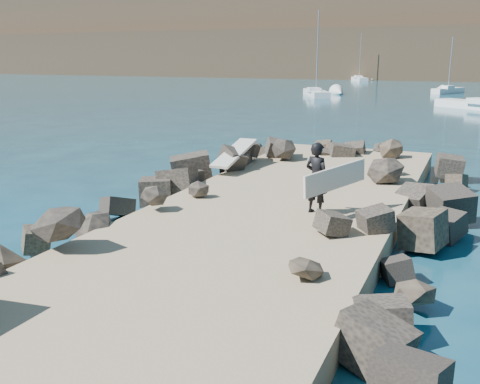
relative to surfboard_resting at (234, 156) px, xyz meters
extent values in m
plane|color=#0F384C|center=(2.88, -5.05, -1.04)|extent=(800.00, 800.00, 0.00)
cube|color=#8C7759|center=(2.88, -7.05, -0.74)|extent=(6.00, 26.00, 0.60)
cube|color=black|center=(-0.02, -6.55, -0.54)|extent=(2.60, 22.00, 1.00)
cube|color=black|center=(5.78, -6.55, -0.54)|extent=(2.60, 22.00, 1.00)
cube|color=beige|center=(0.00, 0.00, 0.00)|extent=(0.66, 2.56, 0.09)
imported|color=black|center=(3.97, -3.98, 0.43)|extent=(0.74, 0.61, 1.74)
cube|color=beige|center=(4.42, -3.98, 0.48)|extent=(1.01, 1.97, 0.68)
cube|color=white|center=(3.94, 53.10, -0.79)|extent=(3.56, 5.31, 0.80)
cylinder|color=gray|center=(3.94, 53.10, 2.52)|extent=(0.12, 0.12, 5.92)
cube|color=white|center=(3.94, 52.53, -0.29)|extent=(1.47, 1.74, 0.44)
cube|color=white|center=(-12.71, 82.63, -0.79)|extent=(4.39, 6.99, 0.80)
cylinder|color=gray|center=(-12.71, 82.63, 3.41)|extent=(0.12, 0.12, 7.71)
cube|color=white|center=(-12.71, 81.88, -0.29)|extent=(1.85, 2.25, 0.44)
cube|color=white|center=(-9.27, 42.50, -0.79)|extent=(4.94, 7.75, 0.80)
cylinder|color=gray|center=(-9.27, 42.50, 3.84)|extent=(0.12, 0.12, 8.56)
cube|color=white|center=(-9.27, 41.66, -0.29)|extent=(2.07, 2.50, 0.44)
camera|label=1|loc=(7.32, -16.13, 3.26)|focal=40.00mm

